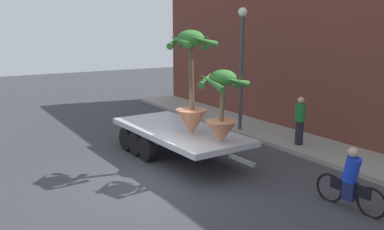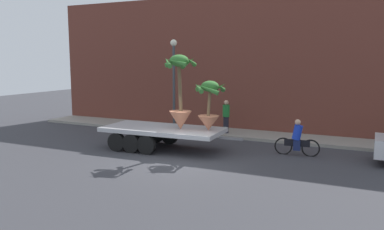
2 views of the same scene
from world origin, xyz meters
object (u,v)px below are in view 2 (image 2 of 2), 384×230
Objects in this scene: pedestrian_near_gate at (226,116)px; street_lamp at (174,73)px; potted_palm_middle at (209,107)px; cyclist at (297,139)px; flatbed_trailer at (158,132)px; potted_palm_rear at (180,95)px.

pedestrian_near_gate is 0.35× the size of street_lamp.
pedestrian_near_gate is (-0.70, 3.90, -0.95)m from potted_palm_middle.
potted_palm_middle is at bearing -160.15° from cyclist.
potted_palm_middle is at bearing -44.82° from street_lamp.
flatbed_trailer is at bearing -166.03° from cyclist.
pedestrian_near_gate is at bearing 7.99° from street_lamp.
potted_palm_middle reaches higher than pedestrian_near_gate.
street_lamp is at bearing 135.18° from potted_palm_middle.
flatbed_trailer is 5.97m from cyclist.
flatbed_trailer is 1.31× the size of street_lamp.
pedestrian_near_gate is (1.67, 4.11, 0.29)m from flatbed_trailer.
pedestrian_near_gate is at bearing 147.07° from cyclist.
street_lamp reaches higher than flatbed_trailer.
potted_palm_rear is at bearing -168.44° from potted_palm_middle.
cyclist is at bearing -18.08° from street_lamp.
street_lamp is at bearing 121.39° from potted_palm_rear.
flatbed_trailer is 2.68m from potted_palm_middle.
flatbed_trailer is at bearing -112.16° from pedestrian_near_gate.
cyclist is 7.75m from street_lamp.
potted_palm_middle is at bearing 4.96° from flatbed_trailer.
cyclist is at bearing -32.93° from pedestrian_near_gate.
cyclist is 1.08× the size of pedestrian_near_gate.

